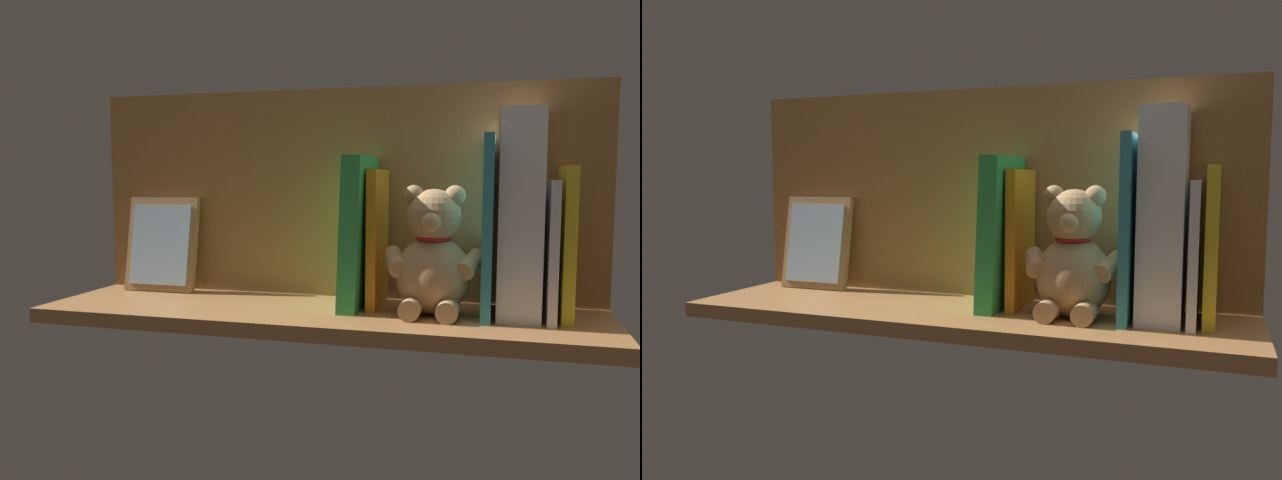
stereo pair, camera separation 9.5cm
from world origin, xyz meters
TOP-DOWN VIEW (x-y plane):
  - ground_plane at (0.00, 0.00)cm, footprint 84.65×25.46cm
  - shelf_back_panel at (0.00, -10.48)cm, footprint 84.65×1.50cm
  - book_0 at (-35.13, -2.92)cm, footprint 1.62×12.82cm
  - book_1 at (-33.05, -2.14)cm, footprint 1.23×14.39cm
  - dictionary_thick_white at (-28.83, -2.54)cm, footprint 5.89×13.38cm
  - book_2 at (-24.55, -1.78)cm, footprint 1.36×15.09cm
  - teddy_bear at (-17.00, -0.06)cm, footprint 15.18×11.84cm
  - book_3 at (-8.14, -3.71)cm, footprint 1.44×11.24cm
  - book_4 at (-5.39, -2.30)cm, footprint 3.56×14.06cm
  - picture_frame_leaning at (30.79, -6.84)cm, footprint 13.03×4.36cm

SIDE VIEW (x-z plane):
  - ground_plane at x=0.00cm, z-range -2.20..0.00cm
  - picture_frame_leaning at x=30.79cm, z-range -0.11..16.35cm
  - teddy_bear at x=-17.00cm, z-range -1.12..17.58cm
  - book_1 at x=-33.05cm, z-range 0.00..19.44cm
  - book_3 at x=-8.14cm, z-range 0.00..20.98cm
  - book_0 at x=-35.13cm, z-range 0.00..21.37cm
  - book_4 at x=-5.39cm, z-range -0.04..23.01cm
  - book_2 at x=-24.55cm, z-range 0.00..25.66cm
  - dictionary_thick_white at x=-28.83cm, z-range 0.00..29.09cm
  - shelf_back_panel at x=0.00cm, z-range 0.00..34.25cm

